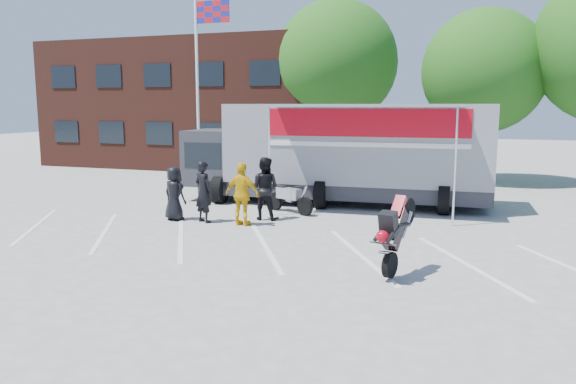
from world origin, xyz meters
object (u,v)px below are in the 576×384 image
Objects in this scene: tree_left at (336,62)px; spectator_hivis at (242,194)px; spectator_leather_c at (264,188)px; parked_motorcycle at (290,213)px; spectator_leather_b at (204,192)px; spectator_leather_a at (174,193)px; tree_mid at (484,71)px; transporter_truck at (342,204)px; flagpole at (202,67)px; stunt_bike_rider at (401,273)px.

spectator_hivis is (0.68, -12.96, -4.64)m from tree_left.
spectator_leather_c is 1.07m from spectator_hivis.
tree_left is at bearing -87.15° from spectator_leather_c.
spectator_leather_b is at bearing 165.01° from parked_motorcycle.
spectator_leather_a is 2.28m from spectator_hivis.
spectator_leather_c is 1.04× the size of spectator_hivis.
tree_mid is at bearing -5.00° from parked_motorcycle.
transporter_truck is 5.98× the size of spectator_leather_b.
tree_mid reaches higher than spectator_leather_c.
parked_motorcycle is (-5.68, -9.66, -4.94)m from tree_mid.
parked_motorcycle is (5.56, -4.66, -5.05)m from flagpole.
flagpole is at bearing 148.88° from stunt_bike_rider.
spectator_leather_a is (-1.60, -12.93, -4.75)m from tree_left.
parked_motorcycle is 1.08× the size of spectator_leather_b.
tree_left is 13.74m from spectator_leather_b.
tree_left is 1.13× the size of tree_mid.
tree_mid is 13.12m from spectator_leather_c.
parked_motorcycle is at bearing -124.88° from spectator_leather_a.
transporter_truck is (-4.49, -7.47, -4.94)m from tree_mid.
parked_motorcycle is 1.22× the size of spectator_leather_a.
spectator_leather_c is (1.55, 0.99, 0.04)m from spectator_leather_b.
flagpole is 9.48m from spectator_hivis.
flagpole is 8.84m from parked_motorcycle.
tree_mid is 0.70× the size of transporter_truck.
transporter_truck is at bearing -106.71° from spectator_hivis.
flagpole is at bearing -50.49° from spectator_leather_c.
parked_motorcycle is (1.32, -10.66, -5.57)m from tree_left.
transporter_truck is 5.52m from spectator_leather_b.
spectator_hivis is (2.28, -0.03, 0.10)m from spectator_leather_a.
spectator_leather_b is at bearing -92.69° from tree_left.
stunt_bike_rider is at bearing -94.80° from tree_mid.
flagpole is at bearing -39.04° from spectator_leather_b.
spectator_leather_a reaches higher than parked_motorcycle.
tree_mid is at bearing 55.69° from transporter_truck.
tree_mid reaches higher than stunt_bike_rider.
parked_motorcycle is 7.03m from stunt_bike_rider.
tree_left is at bearing 103.23° from transporter_truck.
transporter_truck reaches higher than parked_motorcycle.
spectator_leather_a reaches higher than stunt_bike_rider.
flagpole reaches higher than transporter_truck.
tree_mid is 4.68× the size of spectator_leather_a.
tree_mid is 15.28m from spectator_leather_a.
tree_left is 4.31× the size of parked_motorcycle.
transporter_truck is at bearing -20.05° from flagpole.
spectator_hivis is at bearing 162.24° from stunt_bike_rider.
stunt_bike_rider is (3.22, -7.67, 0.00)m from transporter_truck.
transporter_truck is at bearing -121.02° from tree_mid.
flagpole reaches higher than spectator_leather_a.
transporter_truck is 5.51× the size of parked_motorcycle.
flagpole is 4.34× the size of spectator_hivis.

